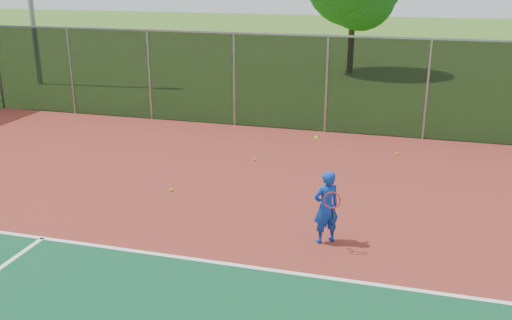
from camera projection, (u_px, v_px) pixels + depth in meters
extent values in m
cube|color=black|center=(427.00, 90.00, 16.87)|extent=(30.00, 0.04, 3.00)
cube|color=gray|center=(432.00, 39.00, 16.39)|extent=(30.00, 0.06, 0.06)
imported|color=#1133A4|center=(326.00, 207.00, 10.58)|extent=(0.62, 0.58, 1.42)
cylinder|color=black|center=(332.00, 214.00, 10.32)|extent=(0.03, 0.15, 0.27)
torus|color=#A51414|center=(332.00, 200.00, 10.13)|extent=(0.30, 0.13, 0.29)
sphere|color=#BDD018|center=(316.00, 138.00, 10.33)|extent=(0.07, 0.07, 0.07)
sphere|color=#BDD018|center=(171.00, 190.00, 13.25)|extent=(0.07, 0.07, 0.07)
sphere|color=#BDD018|center=(397.00, 154.00, 15.84)|extent=(0.07, 0.07, 0.07)
sphere|color=#BDD018|center=(255.00, 159.00, 15.38)|extent=(0.07, 0.07, 0.07)
cylinder|color=#341D13|center=(351.00, 46.00, 28.05)|extent=(0.30, 0.30, 2.68)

